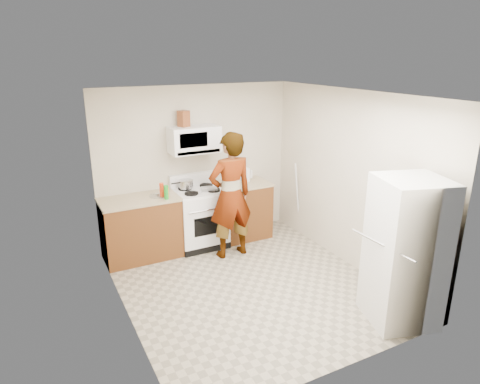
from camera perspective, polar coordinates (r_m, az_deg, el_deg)
floor at (r=5.85m, az=1.30°, el=-12.32°), size 3.60×3.60×0.00m
back_wall at (r=6.88m, az=-5.77°, el=3.63°), size 3.20×0.02×2.50m
right_wall at (r=6.21m, az=14.39°, el=1.55°), size 0.02×3.60×2.50m
cabinet_left at (r=6.57m, az=-13.05°, el=-4.85°), size 1.12×0.62×0.90m
counter_left at (r=6.40m, az=-13.35°, el=-1.00°), size 1.14×0.64×0.03m
cabinet_right at (r=7.13m, az=0.41°, el=-2.49°), size 0.80×0.62×0.90m
counter_right at (r=6.98m, az=0.42°, el=1.10°), size 0.82×0.64×0.03m
gas_range at (r=6.81m, az=-5.39°, el=-3.28°), size 0.76×0.65×1.13m
microwave at (r=6.58m, az=-6.13°, el=6.98°), size 0.76×0.38×0.40m
person at (r=6.29m, az=-1.27°, el=-0.50°), size 0.71×0.49×1.91m
fridge at (r=5.13m, az=21.16°, el=-7.48°), size 0.88×0.88×1.70m
kettle at (r=7.05m, az=0.69°, el=2.30°), size 0.20×0.20×0.21m
jug at (r=6.52m, az=-7.53°, el=9.68°), size 0.18×0.18×0.24m
saucepan at (r=6.69m, az=-7.21°, el=1.04°), size 0.29×0.29×0.12m
tray at (r=6.60m, az=-4.13°, el=0.37°), size 0.29×0.24×0.05m
bottle_spray at (r=6.36m, az=-10.40°, el=0.25°), size 0.07×0.07×0.21m
bottle_hot_sauce at (r=6.34m, az=-9.69°, el=-0.04°), size 0.06×0.06×0.16m
bottle_green_cap at (r=6.26m, az=-9.81°, el=-0.04°), size 0.08×0.08×0.20m
pot_lid at (r=6.44m, az=-10.88°, el=-0.50°), size 0.28×0.28×0.01m
broom at (r=7.27m, az=7.69°, el=-0.77°), size 0.26×0.14×1.24m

